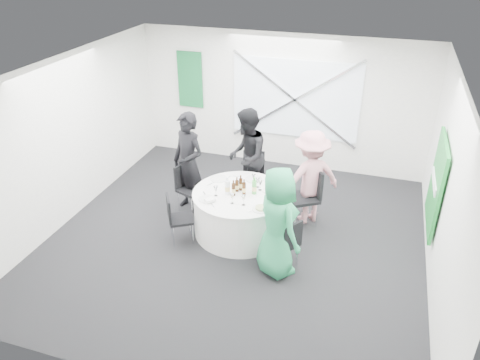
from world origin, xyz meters
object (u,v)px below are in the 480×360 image
(chair_back_left, at_px, (187,184))
(chair_front_right, at_px, (287,241))
(person_man_back_left, at_px, (188,163))
(person_man_back, at_px, (247,156))
(green_water_bottle, at_px, (254,187))
(clear_water_bottle, at_px, (227,187))
(person_woman_green, at_px, (278,223))
(chair_back, at_px, (253,172))
(chair_back_right, at_px, (309,192))
(chair_front_left, at_px, (176,216))
(person_woman_pink, at_px, (310,177))
(banquet_table, at_px, (240,213))

(chair_back_left, relative_size, chair_front_right, 1.06)
(chair_back_left, height_order, person_man_back_left, person_man_back_left)
(person_man_back, distance_m, green_water_bottle, 1.12)
(person_man_back, relative_size, clear_water_bottle, 6.02)
(person_man_back, relative_size, person_woman_green, 1.05)
(chair_back, relative_size, person_man_back, 0.52)
(chair_back_right, distance_m, person_man_back, 1.35)
(chair_back_right, height_order, chair_front_left, chair_back_right)
(person_man_back_left, height_order, person_woman_green, person_man_back_left)
(chair_back_left, xyz_separation_m, person_woman_pink, (2.14, 0.32, 0.33))
(person_woman_pink, bearing_deg, chair_back_left, -27.52)
(chair_back, height_order, person_woman_pink, person_woman_pink)
(chair_front_right, height_order, clear_water_bottle, clear_water_bottle)
(person_man_back_left, bearing_deg, person_man_back, 57.70)
(person_man_back_left, bearing_deg, chair_front_left, -55.59)
(banquet_table, distance_m, person_woman_green, 1.24)
(chair_front_left, height_order, person_man_back_left, person_man_back_left)
(person_man_back, bearing_deg, person_man_back_left, -67.03)
(chair_back_right, bearing_deg, clear_water_bottle, -91.00)
(chair_back_right, bearing_deg, chair_front_left, -90.10)
(chair_front_right, bearing_deg, person_man_back_left, -83.85)
(chair_back, xyz_separation_m, chair_back_right, (1.15, -0.54, 0.07))
(banquet_table, height_order, green_water_bottle, green_water_bottle)
(chair_back, bearing_deg, chair_back_left, -148.98)
(chair_front_right, bearing_deg, person_woman_green, -12.73)
(person_man_back, xyz_separation_m, person_woman_pink, (1.23, -0.35, -0.06))
(chair_back_left, distance_m, chair_back_right, 2.17)
(person_man_back_left, relative_size, clear_water_bottle, 6.17)
(chair_back_right, height_order, chair_front_right, chair_back_right)
(person_woman_green, bearing_deg, chair_back, -20.10)
(chair_back_left, xyz_separation_m, person_man_back, (0.91, 0.67, 0.38))
(person_woman_pink, bearing_deg, banquet_table, -0.00)
(green_water_bottle, bearing_deg, person_man_back_left, 162.32)
(banquet_table, bearing_deg, chair_back_left, 159.73)
(chair_back_right, bearing_deg, chair_front_right, -34.99)
(banquet_table, height_order, person_woman_green, person_woman_green)
(chair_back_right, bearing_deg, banquet_table, -90.00)
(chair_front_left, bearing_deg, chair_back_left, -18.63)
(chair_front_right, height_order, person_woman_green, person_woman_green)
(chair_back_left, xyz_separation_m, clear_water_bottle, (0.94, -0.50, 0.36))
(chair_back, relative_size, chair_back_right, 0.89)
(chair_back_left, bearing_deg, chair_front_left, -146.76)
(person_woman_green, relative_size, green_water_bottle, 5.86)
(chair_back, distance_m, person_man_back, 0.38)
(banquet_table, xyz_separation_m, person_woman_pink, (1.01, 0.74, 0.46))
(chair_back_left, distance_m, person_man_back, 1.19)
(chair_back_left, distance_m, person_woman_green, 2.32)
(person_woman_green, bearing_deg, chair_back_right, -53.88)
(banquet_table, relative_size, person_man_back_left, 0.85)
(chair_front_right, relative_size, person_woman_pink, 0.49)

